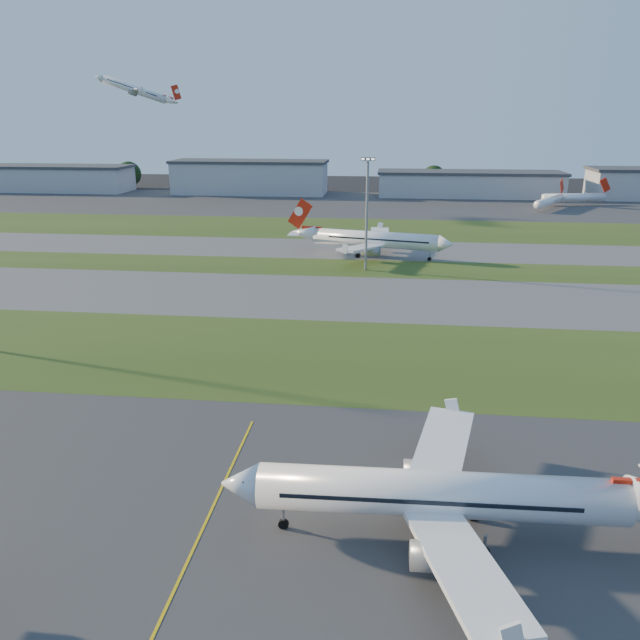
# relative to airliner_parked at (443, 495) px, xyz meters

# --- Properties ---
(ground) EXTENTS (700.00, 700.00, 0.00)m
(ground) POSITION_rel_airliner_parked_xyz_m (-25.63, -11.00, -4.16)
(ground) COLOR black
(ground) RESTS_ON ground
(apron_near) EXTENTS (300.00, 70.00, 0.01)m
(apron_near) POSITION_rel_airliner_parked_xyz_m (-25.63, -11.00, -4.16)
(apron_near) COLOR #333335
(apron_near) RESTS_ON ground
(grass_strip_a) EXTENTS (300.00, 34.00, 0.01)m
(grass_strip_a) POSITION_rel_airliner_parked_xyz_m (-25.63, 41.00, -4.16)
(grass_strip_a) COLOR #2C4416
(grass_strip_a) RESTS_ON ground
(taxiway_a) EXTENTS (300.00, 32.00, 0.01)m
(taxiway_a) POSITION_rel_airliner_parked_xyz_m (-25.63, 74.00, -4.16)
(taxiway_a) COLOR #515154
(taxiway_a) RESTS_ON ground
(grass_strip_b) EXTENTS (300.00, 18.00, 0.01)m
(grass_strip_b) POSITION_rel_airliner_parked_xyz_m (-25.63, 99.00, -4.16)
(grass_strip_b) COLOR #2C4416
(grass_strip_b) RESTS_ON ground
(taxiway_b) EXTENTS (300.00, 26.00, 0.01)m
(taxiway_b) POSITION_rel_airliner_parked_xyz_m (-25.63, 121.00, -4.16)
(taxiway_b) COLOR #515154
(taxiway_b) RESTS_ON ground
(grass_strip_c) EXTENTS (300.00, 40.00, 0.01)m
(grass_strip_c) POSITION_rel_airliner_parked_xyz_m (-25.63, 154.00, -4.16)
(grass_strip_c) COLOR #2C4416
(grass_strip_c) RESTS_ON ground
(apron_far) EXTENTS (400.00, 80.00, 0.01)m
(apron_far) POSITION_rel_airliner_parked_xyz_m (-25.63, 214.00, -4.16)
(apron_far) COLOR #333335
(apron_far) RESTS_ON ground
(yellow_line) EXTENTS (0.25, 60.00, 0.02)m
(yellow_line) POSITION_rel_airliner_parked_xyz_m (-20.63, -11.00, -4.16)
(yellow_line) COLOR gold
(yellow_line) RESTS_ON ground
(airliner_parked) EXTENTS (38.01, 32.25, 11.86)m
(airliner_parked) POSITION_rel_airliner_parked_xyz_m (0.00, 0.00, 0.00)
(airliner_parked) COLOR white
(airliner_parked) RESTS_ON ground
(airliner_taxiing) EXTENTS (39.75, 33.33, 12.59)m
(airliner_taxiing) POSITION_rel_airliner_parked_xyz_m (-9.23, 112.19, 0.26)
(airliner_taxiing) COLOR white
(airliner_taxiing) RESTS_ON ground
(airliner_departing) EXTENTS (28.00, 23.83, 9.32)m
(airliner_departing) POSITION_rel_airliner_parked_xyz_m (-105.37, 201.79, 40.04)
(airliner_departing) COLOR white
(mini_jet_near) EXTENTS (16.39, 25.31, 9.48)m
(mini_jet_near) POSITION_rel_airliner_parked_xyz_m (55.86, 205.68, -0.88)
(mini_jet_near) COLOR white
(mini_jet_near) RESTS_ON ground
(mini_jet_far) EXTENTS (28.19, 9.24, 9.48)m
(mini_jet_far) POSITION_rel_airliner_parked_xyz_m (68.34, 218.91, -0.88)
(mini_jet_far) COLOR white
(mini_jet_far) RESTS_ON ground
(light_mast_centre) EXTENTS (3.20, 0.70, 25.80)m
(light_mast_centre) POSITION_rel_airliner_parked_xyz_m (-10.63, 97.00, 10.65)
(light_mast_centre) COLOR gray
(light_mast_centre) RESTS_ON ground
(hangar_far_west) EXTENTS (91.80, 23.00, 12.20)m
(hangar_far_west) POSITION_rel_airliner_parked_xyz_m (-175.63, 244.00, 1.97)
(hangar_far_west) COLOR #96999E
(hangar_far_west) RESTS_ON ground
(hangar_west) EXTENTS (71.40, 23.00, 15.20)m
(hangar_west) POSITION_rel_airliner_parked_xyz_m (-70.63, 244.00, 3.47)
(hangar_west) COLOR #96999E
(hangar_west) RESTS_ON ground
(hangar_east) EXTENTS (81.60, 23.00, 11.20)m
(hangar_east) POSITION_rel_airliner_parked_xyz_m (29.37, 244.00, 1.47)
(hangar_east) COLOR #96999E
(hangar_east) RESTS_ON ground
(tree_west) EXTENTS (12.10, 12.10, 13.20)m
(tree_west) POSITION_rel_airliner_parked_xyz_m (-135.63, 259.00, 2.97)
(tree_west) COLOR black
(tree_west) RESTS_ON ground
(tree_mid_west) EXTENTS (9.90, 9.90, 10.80)m
(tree_mid_west) POSITION_rel_airliner_parked_xyz_m (-45.63, 255.00, 1.67)
(tree_mid_west) COLOR black
(tree_mid_west) RESTS_ON ground
(tree_mid_east) EXTENTS (11.55, 11.55, 12.60)m
(tree_mid_east) POSITION_rel_airliner_parked_xyz_m (14.37, 258.00, 2.65)
(tree_mid_east) COLOR black
(tree_mid_east) RESTS_ON ground
(tree_east) EXTENTS (10.45, 10.45, 11.40)m
(tree_east) POSITION_rel_airliner_parked_xyz_m (89.37, 256.00, 2.00)
(tree_east) COLOR black
(tree_east) RESTS_ON ground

